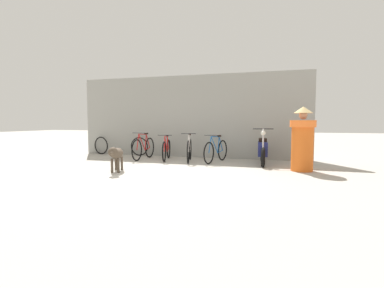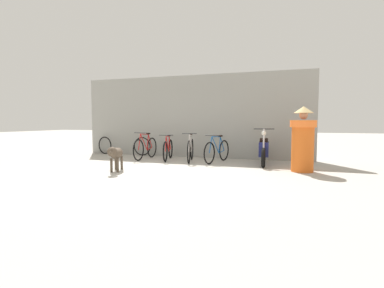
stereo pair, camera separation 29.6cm
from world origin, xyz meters
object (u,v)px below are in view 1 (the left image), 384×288
Objects in this scene: spare_tire_left at (139,146)px; spare_tire_right at (101,146)px; bicycle_0 at (144,148)px; bicycle_3 at (216,151)px; motorcycle at (263,150)px; stray_dog at (116,154)px; person_in_robes at (303,139)px; bicycle_1 at (166,150)px; bicycle_2 at (189,150)px.

spare_tire_right is at bearing 179.96° from spare_tire_left.
bicycle_0 is 2.54m from bicycle_3.
motorcycle is 6.35m from spare_tire_right.
spare_tire_left is at bearing -146.04° from bicycle_0.
stray_dog is at bearing 10.22° from bicycle_0.
bicycle_0 is 5.17m from person_in_robes.
person_in_robes is at bearing 42.65° from motorcycle.
person_in_robes reaches higher than spare_tire_left.
person_in_robes is at bearing 63.06° from bicycle_1.
bicycle_3 is 1.37× the size of stray_dog.
bicycle_1 is 1.71m from bicycle_3.
motorcycle is 1.11× the size of person_in_robes.
spare_tire_right is (-6.28, 0.91, -0.08)m from motorcycle.
person_in_robes reaches higher than stray_dog.
bicycle_1 is at bearing -31.07° from spare_tire_left.
bicycle_1 is at bearing 91.13° from bicycle_0.
bicycle_1 reaches higher than spare_tire_right.
bicycle_2 is at bearing -70.17° from bicycle_3.
person_in_robes is at bearing 61.93° from bicycle_2.
stray_dog is (-2.05, -2.54, 0.10)m from bicycle_3.
bicycle_3 is 1.44m from motorcycle.
bicycle_2 is (1.68, -0.12, 0.00)m from bicycle_0.
spare_tire_left is at bearing -127.51° from bicycle_2.
bicycle_3 is at bearing 121.41° from stray_dog.
bicycle_2 is 4.11m from spare_tire_right.
bicycle_1 is 4.37m from person_in_robes.
spare_tire_left reaches higher than spare_tire_right.
motorcycle is (2.30, 0.11, 0.04)m from bicycle_2.
spare_tire_right is at bearing -103.18° from motorcycle.
bicycle_0 is at bearing -77.45° from bicycle_3.
bicycle_3 reaches higher than bicycle_1.
bicycle_0 is 2.47m from spare_tire_right.
bicycle_2 reaches higher than stray_dog.
bicycle_0 is 2.44× the size of spare_tire_left.
bicycle_3 is 3.30m from spare_tire_left.
spare_tire_right is at bearing -119.22° from bicycle_1.
bicycle_2 is 2.32× the size of spare_tire_left.
stray_dog is (-3.49, -2.54, 0.03)m from motorcycle.
spare_tire_left is at bearing 178.31° from stray_dog.
bicycle_2 is 0.87m from bicycle_3.
bicycle_0 reaches higher than bicycle_3.
motorcycle is (3.98, -0.00, 0.04)m from bicycle_0.
person_in_robes is (3.38, -0.87, 0.44)m from bicycle_2.
bicycle_1 is 3.15m from motorcycle.
bicycle_3 is at bearing 83.46° from bicycle_2.
bicycle_1 is 1.71m from spare_tire_left.
bicycle_3 is at bearing 89.12° from bicycle_0.
bicycle_2 is at bearing -23.87° from spare_tire_left.
bicycle_3 is 2.74m from person_in_robes.
motorcycle is at bearing 103.00° from bicycle_3.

